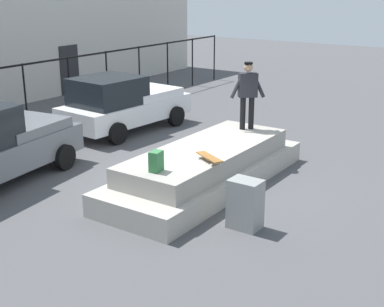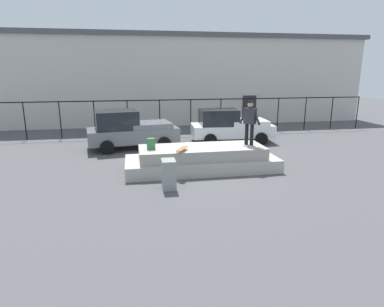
{
  "view_description": "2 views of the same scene",
  "coord_description": "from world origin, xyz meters",
  "px_view_note": "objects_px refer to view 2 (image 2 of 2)",
  "views": [
    {
      "loc": [
        -9.64,
        -6.73,
        4.46
      ],
      "look_at": [
        0.52,
        0.22,
        0.5
      ],
      "focal_mm": 49.93,
      "sensor_mm": 36.0,
      "label": 1
    },
    {
      "loc": [
        -2.5,
        -12.37,
        3.74
      ],
      "look_at": [
        -0.21,
        0.14,
        0.5
      ],
      "focal_mm": 30.7,
      "sensor_mm": 36.0,
      "label": 2
    }
  ],
  "objects_px": {
    "skateboard": "(182,149)",
    "car_white_pickup_mid": "(229,126)",
    "backpack": "(151,144)",
    "skateboarder": "(250,120)",
    "car_grey_pickup_near": "(130,130)",
    "utility_box": "(169,174)"
  },
  "relations": [
    {
      "from": "skateboarder",
      "to": "car_white_pickup_mid",
      "type": "relative_size",
      "value": 0.39
    },
    {
      "from": "skateboard",
      "to": "car_grey_pickup_near",
      "type": "bearing_deg",
      "value": 111.05
    },
    {
      "from": "car_grey_pickup_near",
      "to": "utility_box",
      "type": "relative_size",
      "value": 4.7
    },
    {
      "from": "skateboard",
      "to": "backpack",
      "type": "height_order",
      "value": "backpack"
    },
    {
      "from": "car_white_pickup_mid",
      "to": "skateboarder",
      "type": "bearing_deg",
      "value": -97.61
    },
    {
      "from": "backpack",
      "to": "car_grey_pickup_near",
      "type": "xyz_separation_m",
      "value": [
        -0.78,
        4.25,
        -0.2
      ]
    },
    {
      "from": "skateboarder",
      "to": "car_white_pickup_mid",
      "type": "xyz_separation_m",
      "value": [
        0.63,
        4.73,
        -1.01
      ]
    },
    {
      "from": "skateboarder",
      "to": "backpack",
      "type": "distance_m",
      "value": 3.87
    },
    {
      "from": "skateboarder",
      "to": "backpack",
      "type": "relative_size",
      "value": 4.11
    },
    {
      "from": "skateboarder",
      "to": "car_white_pickup_mid",
      "type": "bearing_deg",
      "value": 82.39
    },
    {
      "from": "car_grey_pickup_near",
      "to": "skateboarder",
      "type": "bearing_deg",
      "value": -42.43
    },
    {
      "from": "utility_box",
      "to": "skateboarder",
      "type": "bearing_deg",
      "value": 29.12
    },
    {
      "from": "skateboard",
      "to": "backpack",
      "type": "distance_m",
      "value": 1.21
    },
    {
      "from": "backpack",
      "to": "skateboarder",
      "type": "bearing_deg",
      "value": -7.76
    },
    {
      "from": "skateboard",
      "to": "skateboarder",
      "type": "bearing_deg",
      "value": 12.85
    },
    {
      "from": "skateboarder",
      "to": "backpack",
      "type": "bearing_deg",
      "value": -178.98
    },
    {
      "from": "skateboard",
      "to": "backpack",
      "type": "relative_size",
      "value": 1.96
    },
    {
      "from": "skateboarder",
      "to": "car_white_pickup_mid",
      "type": "height_order",
      "value": "skateboarder"
    },
    {
      "from": "backpack",
      "to": "utility_box",
      "type": "xyz_separation_m",
      "value": [
        0.44,
        -1.77,
        -0.64
      ]
    },
    {
      "from": "skateboard",
      "to": "car_white_pickup_mid",
      "type": "relative_size",
      "value": 0.18
    },
    {
      "from": "skateboarder",
      "to": "utility_box",
      "type": "bearing_deg",
      "value": -151.33
    },
    {
      "from": "car_grey_pickup_near",
      "to": "car_white_pickup_mid",
      "type": "distance_m",
      "value": 5.23
    }
  ]
}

